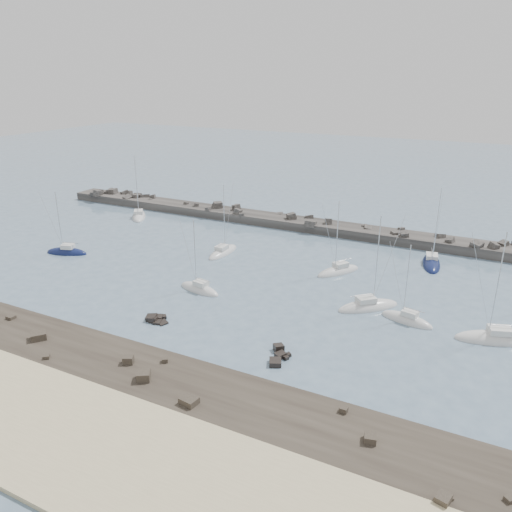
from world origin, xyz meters
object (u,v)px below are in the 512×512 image
(sailboat_7, at_px, (407,320))
(sailboat_3, at_px, (199,290))
(sailboat_0, at_px, (139,216))
(sailboat_5, at_px, (368,307))
(sailboat_9, at_px, (494,339))
(sailboat_4, at_px, (338,272))
(sailboat_2, at_px, (223,253))
(sailboat_6, at_px, (431,264))
(sailboat_1, at_px, (67,253))

(sailboat_7, bearing_deg, sailboat_3, -172.27)
(sailboat_0, xyz_separation_m, sailboat_3, (34.67, -28.21, 0.01))
(sailboat_5, height_order, sailboat_9, sailboat_9)
(sailboat_0, bearing_deg, sailboat_4, -12.85)
(sailboat_4, height_order, sailboat_7, sailboat_4)
(sailboat_4, xyz_separation_m, sailboat_7, (13.54, -12.41, 0.00))
(sailboat_2, bearing_deg, sailboat_7, -18.52)
(sailboat_5, relative_size, sailboat_6, 0.99)
(sailboat_3, bearing_deg, sailboat_6, 42.57)
(sailboat_3, bearing_deg, sailboat_4, 44.77)
(sailboat_5, bearing_deg, sailboat_2, 160.97)
(sailboat_1, relative_size, sailboat_7, 1.07)
(sailboat_0, xyz_separation_m, sailboat_2, (29.47, -12.27, -0.01))
(sailboat_3, height_order, sailboat_7, sailboat_3)
(sailboat_3, relative_size, sailboat_5, 0.82)
(sailboat_0, distance_m, sailboat_4, 52.63)
(sailboat_6, bearing_deg, sailboat_5, -103.76)
(sailboat_2, bearing_deg, sailboat_5, -19.03)
(sailboat_0, bearing_deg, sailboat_5, -20.83)
(sailboat_4, xyz_separation_m, sailboat_6, (13.19, 10.90, -0.01))
(sailboat_3, distance_m, sailboat_4, 23.44)
(sailboat_2, bearing_deg, sailboat_1, -153.02)
(sailboat_0, distance_m, sailboat_5, 63.33)
(sailboat_4, relative_size, sailboat_5, 0.91)
(sailboat_1, relative_size, sailboat_2, 0.92)
(sailboat_1, bearing_deg, sailboat_9, 0.70)
(sailboat_2, relative_size, sailboat_4, 1.02)
(sailboat_4, distance_m, sailboat_7, 18.37)
(sailboat_0, relative_size, sailboat_2, 1.09)
(sailboat_3, height_order, sailboat_9, sailboat_9)
(sailboat_5, bearing_deg, sailboat_4, 126.07)
(sailboat_2, distance_m, sailboat_9, 47.66)
(sailboat_0, xyz_separation_m, sailboat_7, (64.85, -24.12, 0.01))
(sailboat_3, relative_size, sailboat_9, 0.79)
(sailboat_3, distance_m, sailboat_5, 25.17)
(sailboat_7, bearing_deg, sailboat_0, 159.60)
(sailboat_6, distance_m, sailboat_9, 26.05)
(sailboat_4, bearing_deg, sailboat_5, -53.93)
(sailboat_0, relative_size, sailboat_5, 1.02)
(sailboat_4, distance_m, sailboat_6, 17.11)
(sailboat_5, height_order, sailboat_6, sailboat_6)
(sailboat_2, distance_m, sailboat_6, 36.86)
(sailboat_3, bearing_deg, sailboat_7, 7.73)
(sailboat_5, bearing_deg, sailboat_7, -15.78)
(sailboat_2, relative_size, sailboat_6, 0.93)
(sailboat_4, bearing_deg, sailboat_3, -135.23)
(sailboat_1, height_order, sailboat_7, sailboat_1)
(sailboat_2, distance_m, sailboat_7, 37.31)
(sailboat_7, bearing_deg, sailboat_6, 90.85)
(sailboat_3, bearing_deg, sailboat_1, 174.52)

